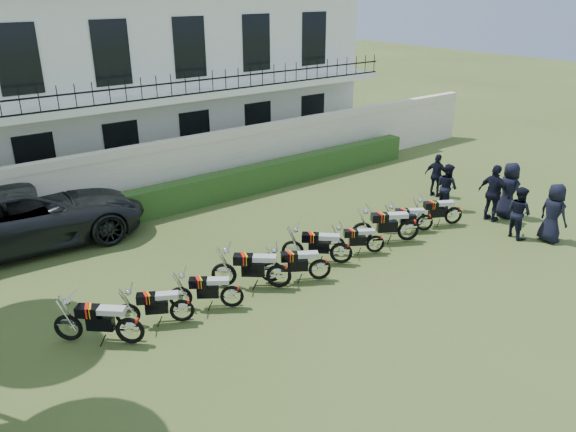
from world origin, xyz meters
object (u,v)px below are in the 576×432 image
object	(u,v)px
motorcycle_0	(129,324)
officer_4	(447,187)
officer_3	(509,190)
officer_5	(437,176)
motorcycle_6	(376,240)
officer_1	(519,212)
officer_0	(553,213)
officer_2	(494,193)
suv	(28,216)
motorcycle_8	(425,219)
motorcycle_3	(279,270)
motorcycle_5	(341,248)
motorcycle_2	(232,291)
motorcycle_1	(182,305)
motorcycle_9	(454,211)
motorcycle_4	(320,264)
motorcycle_7	(409,225)

from	to	relation	value
motorcycle_0	officer_4	xyz separation A→B (m)	(11.92, 1.03, 0.31)
officer_3	officer_5	bearing A→B (deg)	15.65
motorcycle_6	officer_1	bearing A→B (deg)	-81.52
officer_1	officer_3	world-z (taller)	officer_3
officer_0	officer_2	xyz separation A→B (m)	(-0.03, 2.03, 0.04)
suv	motorcycle_0	bearing A→B (deg)	-173.82
motorcycle_8	officer_1	distance (m)	2.81
officer_2	officer_5	world-z (taller)	officer_2
motorcycle_3	officer_5	world-z (taller)	officer_5
officer_2	officer_4	bearing A→B (deg)	11.30
motorcycle_5	motorcycle_2	bearing A→B (deg)	134.89
motorcycle_8	officer_5	distance (m)	3.43
motorcycle_2	officer_0	distance (m)	10.10
motorcycle_1	motorcycle_9	world-z (taller)	motorcycle_9
motorcycle_3	officer_2	xyz separation A→B (m)	(8.28, -0.59, 0.44)
officer_1	officer_5	bearing A→B (deg)	0.97
motorcycle_2	motorcycle_8	bearing A→B (deg)	-53.54
motorcycle_3	officer_4	bearing A→B (deg)	-43.02
motorcycle_2	motorcycle_6	distance (m)	4.91
motorcycle_4	officer_0	size ratio (longest dim) A/B	0.90
motorcycle_0	motorcycle_8	distance (m)	9.83
motorcycle_8	motorcycle_4	bearing A→B (deg)	127.64
motorcycle_0	motorcycle_2	world-z (taller)	motorcycle_0
officer_4	motorcycle_1	bearing A→B (deg)	105.37
suv	officer_1	xyz separation A→B (m)	(12.13, -8.47, -0.11)
motorcycle_0	officer_4	distance (m)	11.96
motorcycle_5	officer_2	bearing A→B (deg)	-53.15
motorcycle_3	officer_1	distance (m)	7.99
officer_1	officer_4	size ratio (longest dim) A/B	1.00
officer_1	officer_5	world-z (taller)	officer_1
motorcycle_4	motorcycle_6	distance (m)	2.35
motorcycle_8	officer_0	size ratio (longest dim) A/B	0.82
motorcycle_8	officer_3	distance (m)	3.29
motorcycle_0	motorcycle_8	world-z (taller)	motorcycle_0
motorcycle_8	officer_0	bearing A→B (deg)	-105.84
motorcycle_1	motorcycle_6	distance (m)	6.16
motorcycle_3	motorcycle_7	bearing A→B (deg)	-50.66
motorcycle_6	officer_2	size ratio (longest dim) A/B	0.78
motorcycle_8	motorcycle_9	world-z (taller)	motorcycle_9
motorcycle_3	officer_3	size ratio (longest dim) A/B	0.87
suv	officer_0	bearing A→B (deg)	-122.97
motorcycle_2	motorcycle_7	xyz separation A→B (m)	(6.30, 0.04, 0.08)
motorcycle_6	motorcycle_7	world-z (taller)	motorcycle_7
motorcycle_8	officer_2	xyz separation A→B (m)	(2.46, -0.74, 0.52)
motorcycle_0	officer_1	bearing A→B (deg)	-56.85
motorcycle_2	officer_4	xyz separation A→B (m)	(9.36, 1.07, 0.36)
suv	motorcycle_3	bearing A→B (deg)	-143.52
motorcycle_1	motorcycle_5	distance (m)	4.90
officer_4	motorcycle_4	bearing A→B (deg)	111.21
motorcycle_7	motorcycle_5	bearing A→B (deg)	117.80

